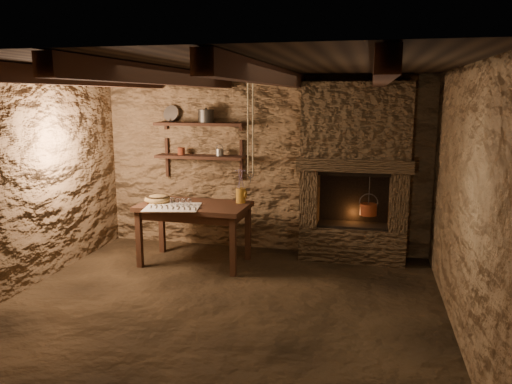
% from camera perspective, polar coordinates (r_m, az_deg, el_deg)
% --- Properties ---
extents(floor, '(4.50, 4.50, 0.00)m').
position_cam_1_polar(floor, '(5.33, -3.84, -12.59)').
color(floor, black).
rests_on(floor, ground).
extents(back_wall, '(4.50, 0.04, 2.40)m').
position_cam_1_polar(back_wall, '(6.89, 0.80, 3.19)').
color(back_wall, brown).
rests_on(back_wall, floor).
extents(front_wall, '(4.50, 0.04, 2.40)m').
position_cam_1_polar(front_wall, '(3.17, -14.57, -6.35)').
color(front_wall, brown).
rests_on(front_wall, floor).
extents(left_wall, '(0.04, 4.00, 2.40)m').
position_cam_1_polar(left_wall, '(6.02, -24.98, 1.06)').
color(left_wall, brown).
rests_on(left_wall, floor).
extents(right_wall, '(0.04, 4.00, 2.40)m').
position_cam_1_polar(right_wall, '(4.84, 22.41, -0.92)').
color(right_wall, brown).
rests_on(right_wall, floor).
extents(ceiling, '(4.50, 4.00, 0.04)m').
position_cam_1_polar(ceiling, '(4.90, -4.21, 14.11)').
color(ceiling, black).
rests_on(ceiling, back_wall).
extents(beam_far_left, '(0.14, 3.95, 0.16)m').
position_cam_1_polar(beam_far_left, '(5.52, -19.61, 12.23)').
color(beam_far_left, black).
rests_on(beam_far_left, ceiling).
extents(beam_mid_left, '(0.14, 3.95, 0.16)m').
position_cam_1_polar(beam_mid_left, '(5.06, -9.75, 12.87)').
color(beam_mid_left, black).
rests_on(beam_mid_left, ceiling).
extents(beam_mid_right, '(0.14, 3.95, 0.16)m').
position_cam_1_polar(beam_mid_right, '(4.78, 1.71, 13.14)').
color(beam_mid_right, black).
rests_on(beam_mid_right, ceiling).
extents(beam_far_right, '(0.14, 3.95, 0.16)m').
position_cam_1_polar(beam_far_right, '(4.69, 14.11, 12.87)').
color(beam_far_right, black).
rests_on(beam_far_right, ceiling).
extents(shelf_lower, '(1.25, 0.30, 0.04)m').
position_cam_1_polar(shelf_lower, '(6.95, -6.36, 4.03)').
color(shelf_lower, black).
rests_on(shelf_lower, back_wall).
extents(shelf_upper, '(1.25, 0.30, 0.04)m').
position_cam_1_polar(shelf_upper, '(6.92, -6.44, 7.73)').
color(shelf_upper, black).
rests_on(shelf_upper, back_wall).
extents(hearth, '(1.43, 0.51, 2.30)m').
position_cam_1_polar(hearth, '(6.51, 11.20, 2.77)').
color(hearth, '#3D2E1E').
rests_on(hearth, floor).
extents(work_table, '(1.40, 0.84, 0.78)m').
position_cam_1_polar(work_table, '(6.44, -7.01, -4.51)').
color(work_table, '#331C11').
rests_on(work_table, floor).
extents(linen_cloth, '(0.75, 0.65, 0.01)m').
position_cam_1_polar(linen_cloth, '(6.19, -9.54, -1.73)').
color(linen_cloth, beige).
rests_on(linen_cloth, work_table).
extents(pewter_cutlery_row, '(0.58, 0.32, 0.01)m').
position_cam_1_polar(pewter_cutlery_row, '(6.17, -9.62, -1.68)').
color(pewter_cutlery_row, gray).
rests_on(pewter_cutlery_row, linen_cloth).
extents(drinking_glasses, '(0.21, 0.06, 0.08)m').
position_cam_1_polar(drinking_glasses, '(6.29, -8.94, -1.08)').
color(drinking_glasses, silver).
rests_on(drinking_glasses, linen_cloth).
extents(stoneware_jug, '(0.16, 0.16, 0.44)m').
position_cam_1_polar(stoneware_jug, '(6.35, -1.74, 0.41)').
color(stoneware_jug, '#A57020').
rests_on(stoneware_jug, work_table).
extents(wooden_bowl, '(0.44, 0.44, 0.12)m').
position_cam_1_polar(wooden_bowl, '(6.52, -11.16, -0.82)').
color(wooden_bowl, '#9F7D45').
rests_on(wooden_bowl, work_table).
extents(iron_stockpot, '(0.21, 0.21, 0.16)m').
position_cam_1_polar(iron_stockpot, '(6.88, -5.73, 8.55)').
color(iron_stockpot, '#312F2C').
rests_on(iron_stockpot, shelf_upper).
extents(tin_pan, '(0.25, 0.14, 0.23)m').
position_cam_1_polar(tin_pan, '(7.16, -9.66, 8.84)').
color(tin_pan, gray).
rests_on(tin_pan, shelf_upper).
extents(small_kettle, '(0.16, 0.13, 0.15)m').
position_cam_1_polar(small_kettle, '(6.86, -4.18, 4.56)').
color(small_kettle, gray).
rests_on(small_kettle, shelf_lower).
extents(rusty_tin, '(0.11, 0.11, 0.10)m').
position_cam_1_polar(rusty_tin, '(7.04, -8.54, 4.64)').
color(rusty_tin, '#541E10').
rests_on(rusty_tin, shelf_lower).
extents(red_pot, '(0.24, 0.22, 0.54)m').
position_cam_1_polar(red_pot, '(6.55, 12.72, -1.86)').
color(red_pot, maroon).
rests_on(red_pot, hearth).
extents(hanging_ropes, '(0.08, 0.08, 1.20)m').
position_cam_1_polar(hanging_ropes, '(5.90, -0.65, 7.76)').
color(hanging_ropes, beige).
rests_on(hanging_ropes, ceiling).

